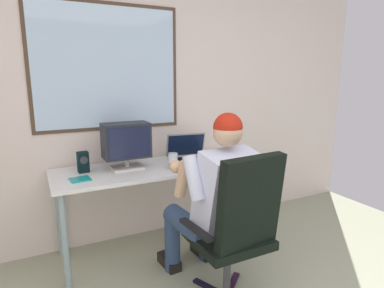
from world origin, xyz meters
The scene contains 10 objects.
wall_rear centered at (-0.02, 2.54, 1.33)m, with size 4.96×0.08×2.63m.
desk centered at (-0.09, 2.17, 0.67)m, with size 1.68×0.62×0.76m.
office_chair centered at (0.11, 1.22, 0.59)m, with size 0.59×0.56×1.06m.
person_seated centered at (0.09, 1.49, 0.67)m, with size 0.56×0.84×1.28m.
crt_monitor centered at (-0.32, 2.22, 0.98)m, with size 0.37×0.22×0.38m.
laptop centered at (0.25, 2.25, 0.82)m, with size 0.41×0.37×0.23m.
wine_glass centered at (0.01, 2.03, 0.84)m, with size 0.08×0.08×0.13m.
desk_speaker centered at (-0.66, 2.27, 0.84)m, with size 0.09×0.09×0.16m.
cd_case centered at (-0.72, 2.07, 0.76)m, with size 0.15×0.14×0.01m.
coffee_mug centered at (0.51, 2.04, 0.81)m, with size 0.09×0.09×0.11m.
Camera 1 is at (-1.00, -0.34, 1.50)m, focal length 30.37 mm.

